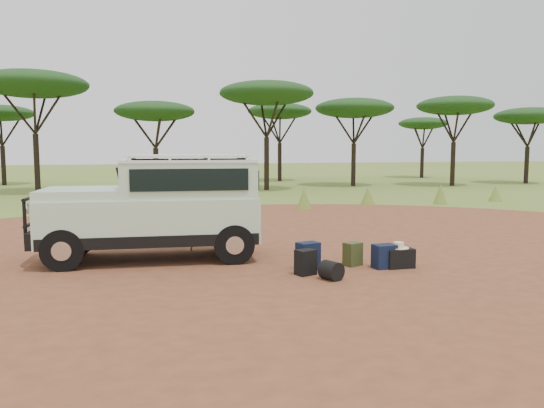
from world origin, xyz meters
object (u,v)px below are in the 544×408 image
object	(u,v)px
walking_staff	(199,220)
backpack_navy	(308,256)
hard_case	(398,258)
safari_vehicle	(159,209)
backpack_black	(306,262)
backpack_olive	(353,254)
duffel_navy	(384,257)

from	to	relation	value
walking_staff	backpack_navy	world-z (taller)	walking_staff
walking_staff	hard_case	distance (m)	4.40
safari_vehicle	walking_staff	world-z (taller)	safari_vehicle
backpack_black	backpack_olive	world-z (taller)	backpack_black
walking_staff	backpack_navy	bearing A→B (deg)	-90.58
backpack_black	backpack_navy	distance (m)	0.44
backpack_olive	duffel_navy	distance (m)	0.62
walking_staff	duffel_navy	bearing A→B (deg)	-76.79
safari_vehicle	backpack_navy	distance (m)	3.30
backpack_black	backpack_navy	bearing A→B (deg)	44.10
backpack_black	duffel_navy	bearing A→B (deg)	-16.81
backpack_navy	backpack_black	bearing A→B (deg)	-130.22
walking_staff	backpack_olive	bearing A→B (deg)	-77.24
duffel_navy	walking_staff	bearing A→B (deg)	138.83
safari_vehicle	backpack_black	size ratio (longest dim) A/B	9.78
walking_staff	backpack_olive	world-z (taller)	walking_staff
backpack_black	backpack_navy	xyz separation A→B (m)	(0.19, 0.40, 0.03)
hard_case	backpack_olive	bearing A→B (deg)	156.11
safari_vehicle	backpack_navy	xyz separation A→B (m)	(2.67, -1.77, -0.79)
safari_vehicle	duffel_navy	bearing A→B (deg)	-21.64
safari_vehicle	backpack_black	bearing A→B (deg)	-36.36
backpack_olive	backpack_navy	bearing A→B (deg)	162.62
backpack_navy	hard_case	world-z (taller)	backpack_navy
backpack_olive	walking_staff	bearing A→B (deg)	118.91
backpack_navy	duffel_navy	distance (m)	1.49
hard_case	safari_vehicle	bearing A→B (deg)	156.21
walking_staff	backpack_black	size ratio (longest dim) A/B	3.26
duffel_navy	backpack_black	bearing A→B (deg)	-178.66
walking_staff	hard_case	bearing A→B (deg)	-74.49
safari_vehicle	backpack_black	xyz separation A→B (m)	(2.48, -2.17, -0.82)
backpack_navy	duffel_navy	xyz separation A→B (m)	(1.46, -0.28, -0.03)
backpack_olive	hard_case	size ratio (longest dim) A/B	0.86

